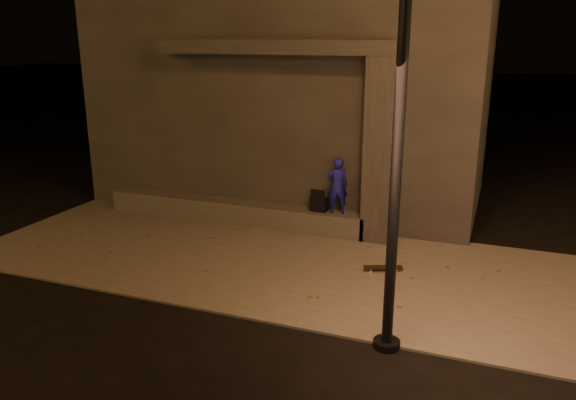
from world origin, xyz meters
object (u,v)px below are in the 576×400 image
at_px(backpack, 319,203).
at_px(column, 380,151).
at_px(skateboarder, 337,186).
at_px(street_lamp_0, 403,51).
at_px(skateboard, 383,268).

bearing_deg(backpack, column, 3.87).
distance_m(column, skateboarder, 1.13).
xyz_separation_m(skateboarder, street_lamp_0, (1.85, -3.96, 2.76)).
relative_size(column, skateboard, 5.24).
bearing_deg(column, skateboarder, 180.00).
bearing_deg(street_lamp_0, column, 104.50).
distance_m(skateboarder, street_lamp_0, 5.17).
height_order(column, skateboard, column).
relative_size(skateboard, street_lamp_0, 0.10).
bearing_deg(skateboard, street_lamp_0, -98.40).
bearing_deg(street_lamp_0, skateboard, 102.82).
distance_m(skateboarder, backpack, 0.57).
distance_m(backpack, skateboard, 2.37).
relative_size(skateboarder, street_lamp_0, 0.17).
height_order(skateboarder, street_lamp_0, street_lamp_0).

